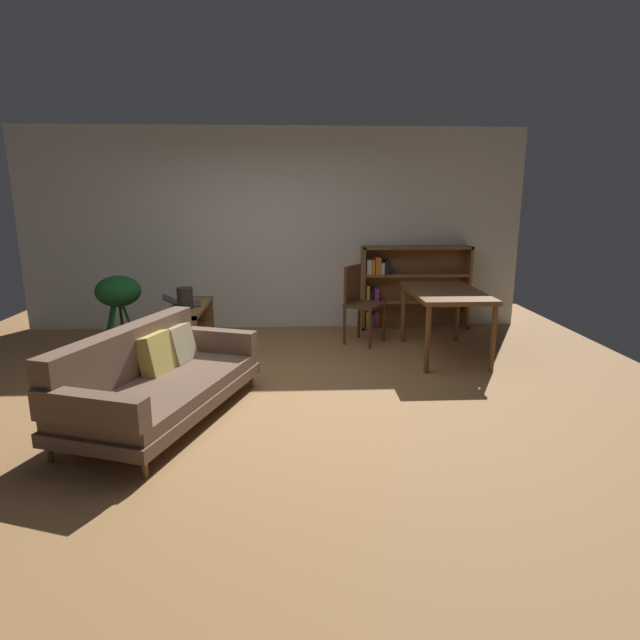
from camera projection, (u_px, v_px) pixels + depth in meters
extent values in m
plane|color=#9E7042|center=(266.00, 396.00, 4.80)|extent=(8.16, 8.16, 0.00)
cube|color=silver|center=(274.00, 230.00, 7.12)|extent=(6.80, 0.10, 2.70)
cylinder|color=brown|center=(251.00, 381.00, 5.02)|extent=(0.04, 0.04, 0.13)
cylinder|color=brown|center=(145.00, 468.00, 3.40)|extent=(0.04, 0.04, 0.13)
cylinder|color=brown|center=(182.00, 374.00, 5.22)|extent=(0.04, 0.04, 0.13)
cylinder|color=brown|center=(50.00, 453.00, 3.60)|extent=(0.04, 0.04, 0.13)
cube|color=brown|center=(166.00, 398.00, 4.28)|extent=(1.44, 2.07, 0.10)
cube|color=brown|center=(165.00, 386.00, 4.26)|extent=(1.38, 1.99, 0.10)
cube|color=brown|center=(126.00, 353.00, 4.29)|extent=(0.76, 1.77, 0.41)
cube|color=brown|center=(214.00, 340.00, 5.04)|extent=(0.84, 0.41, 0.22)
cube|color=brown|center=(89.00, 409.00, 3.41)|extent=(0.84, 0.41, 0.22)
cube|color=tan|center=(156.00, 354.00, 4.44)|extent=(0.30, 0.39, 0.36)
cube|color=tan|center=(178.00, 344.00, 4.75)|extent=(0.31, 0.38, 0.35)
cube|color=brown|center=(198.00, 320.00, 6.46)|extent=(0.38, 0.04, 0.60)
cube|color=brown|center=(180.00, 345.00, 5.41)|extent=(0.38, 0.04, 0.60)
cube|color=brown|center=(190.00, 333.00, 5.94)|extent=(0.38, 1.09, 0.04)
cube|color=brown|center=(188.00, 308.00, 5.87)|extent=(0.38, 1.13, 0.04)
cube|color=brown|center=(191.00, 355.00, 6.00)|extent=(0.38, 1.09, 0.04)
cube|color=#333338|center=(190.00, 304.00, 5.94)|extent=(0.29, 0.38, 0.02)
cube|color=black|center=(171.00, 300.00, 5.87)|extent=(0.26, 0.36, 0.10)
cylinder|color=#2D2823|center=(185.00, 298.00, 5.68)|extent=(0.17, 0.17, 0.24)
cylinder|color=slate|center=(185.00, 294.00, 5.66)|extent=(0.09, 0.09, 0.01)
cylinder|color=#333338|center=(123.00, 342.00, 6.11)|extent=(0.34, 0.34, 0.26)
cylinder|color=#195623|center=(126.00, 313.00, 6.05)|extent=(0.15, 0.06, 0.45)
cylinder|color=#195623|center=(120.00, 308.00, 6.13)|extent=(0.10, 0.26, 0.53)
cylinder|color=#195623|center=(113.00, 308.00, 6.00)|extent=(0.20, 0.07, 0.58)
cylinder|color=#195623|center=(114.00, 309.00, 5.91)|extent=(0.08, 0.24, 0.60)
ellipsoid|color=#195623|center=(118.00, 291.00, 5.97)|extent=(0.51, 0.51, 0.35)
cylinder|color=brown|center=(403.00, 314.00, 6.55)|extent=(0.06, 0.06, 0.71)
cylinder|color=brown|center=(428.00, 340.00, 5.36)|extent=(0.06, 0.06, 0.71)
cylinder|color=brown|center=(457.00, 314.00, 6.58)|extent=(0.06, 0.06, 0.71)
cylinder|color=brown|center=(493.00, 339.00, 5.40)|extent=(0.06, 0.06, 0.71)
cube|color=brown|center=(446.00, 293.00, 5.88)|extent=(0.79, 1.32, 0.05)
cylinder|color=#56351E|center=(384.00, 323.00, 6.59)|extent=(0.04, 0.04, 0.47)
cylinder|color=#56351E|center=(370.00, 330.00, 6.26)|extent=(0.04, 0.04, 0.47)
cylinder|color=#56351E|center=(359.00, 320.00, 6.77)|extent=(0.04, 0.04, 0.47)
cylinder|color=#56351E|center=(344.00, 326.00, 6.44)|extent=(0.04, 0.04, 0.47)
cube|color=#56351E|center=(365.00, 305.00, 6.46)|extent=(0.56, 0.57, 0.04)
cube|color=#56351E|center=(352.00, 284.00, 6.49)|extent=(0.25, 0.34, 0.46)
cube|color=brown|center=(363.00, 288.00, 7.16)|extent=(0.04, 0.28, 1.14)
cube|color=brown|center=(467.00, 287.00, 7.23)|extent=(0.04, 0.28, 1.14)
cube|color=brown|center=(417.00, 247.00, 7.07)|extent=(1.49, 0.28, 0.04)
cube|color=brown|center=(414.00, 326.00, 7.32)|extent=(1.49, 0.28, 0.04)
cube|color=brown|center=(413.00, 286.00, 7.31)|extent=(1.46, 0.04, 1.14)
cube|color=brown|center=(415.00, 301.00, 7.24)|extent=(1.46, 0.27, 0.04)
cube|color=brown|center=(416.00, 275.00, 7.15)|extent=(1.46, 0.27, 0.04)
cube|color=gold|center=(367.00, 319.00, 7.23)|extent=(0.05, 0.18, 0.22)
cube|color=#2D5199|center=(371.00, 320.00, 7.26)|extent=(0.05, 0.24, 0.16)
cube|color=red|center=(376.00, 319.00, 7.24)|extent=(0.06, 0.18, 0.20)
cube|color=gold|center=(367.00, 293.00, 7.16)|extent=(0.04, 0.23, 0.20)
cube|color=black|center=(371.00, 295.00, 7.16)|extent=(0.06, 0.18, 0.15)
cube|color=#993884|center=(376.00, 294.00, 7.17)|extent=(0.06, 0.22, 0.17)
cube|color=silver|center=(369.00, 267.00, 7.07)|extent=(0.06, 0.18, 0.19)
cube|color=orange|center=(373.00, 267.00, 7.08)|extent=(0.04, 0.21, 0.19)
cube|color=orange|center=(378.00, 265.00, 7.07)|extent=(0.07, 0.19, 0.23)
cube|color=silver|center=(382.00, 268.00, 7.08)|extent=(0.05, 0.18, 0.15)
cube|color=black|center=(387.00, 267.00, 7.09)|extent=(0.06, 0.21, 0.19)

